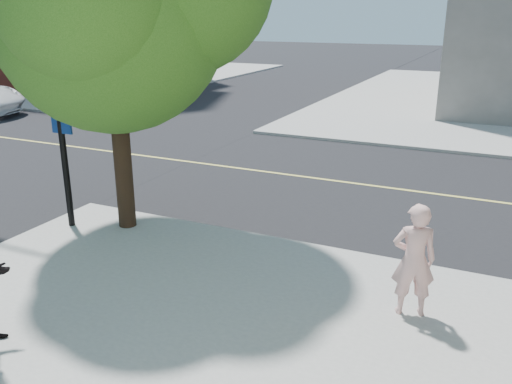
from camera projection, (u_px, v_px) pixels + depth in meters
The scene contains 4 objects.
ground at pixel (125, 214), 12.46m from camera, with size 140.00×140.00×0.00m, color black.
road_ew at pixel (219, 166), 16.33m from camera, with size 140.00×9.00×0.01m, color black.
sidewalk_nw at pixel (57, 73), 40.14m from camera, with size 26.00×25.00×0.12m, color #9C9B96.
man_on_phone at pixel (414, 260), 7.89m from camera, with size 0.64×0.42×1.75m, color beige.
Camera 1 is at (7.67, -9.28, 4.44)m, focal length 37.98 mm.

